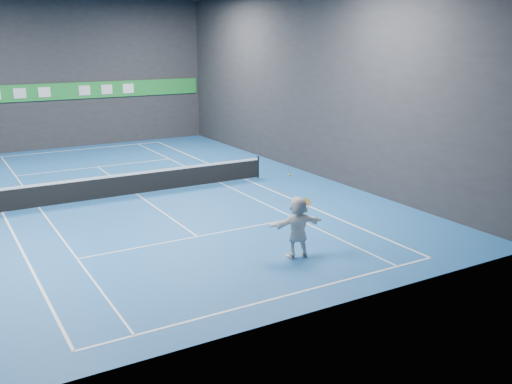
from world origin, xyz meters
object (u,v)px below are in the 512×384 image
player (298,227)px  tennis_racket (306,204)px  tennis_ball (289,175)px  tennis_net (136,183)px

player → tennis_racket: size_ratio=3.56×
tennis_ball → tennis_racket: tennis_ball is taller
player → tennis_racket: (0.34, 0.05, 0.69)m
player → tennis_ball: size_ratio=28.43×
tennis_ball → tennis_net: size_ratio=0.01×
tennis_ball → tennis_net: bearing=99.8°
player → tennis_net: bearing=-70.7°
tennis_ball → tennis_racket: size_ratio=0.13×
tennis_racket → player: bearing=-171.9°
player → tennis_ball: 1.70m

